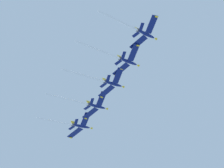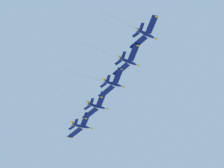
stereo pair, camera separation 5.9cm
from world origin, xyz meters
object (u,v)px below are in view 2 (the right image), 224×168
Objects in this scene: jet_inner_left at (89,104)px; jet_far_right at (138,30)px; jet_inner_right at (118,58)px; jet_far_left at (76,125)px; jet_centre at (103,81)px.

jet_inner_left is 1.04× the size of jet_far_right.
jet_inner_left is 30.35m from jet_inner_right.
jet_centre is at bearing 163.05° from jet_far_left.
jet_far_right is (-59.36, 15.65, -1.29)m from jet_far_left.
jet_inner_left reaches higher than jet_far_right.
jet_centre is 14.28m from jet_inner_right.
jet_centre reaches higher than jet_inner_right.
jet_centre is 30.16m from jet_far_right.
jet_inner_left is at bearing 164.80° from jet_far_left.
jet_far_left is 31.41m from jet_centre.
jet_far_right is at bearing 167.49° from jet_centre.
jet_inner_left is at bearing -14.63° from jet_far_right.
jet_inner_left is at bearing -16.27° from jet_inner_right.
jet_centre is at bearing -12.51° from jet_far_right.
jet_inner_left is 0.98× the size of jet_inner_right.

